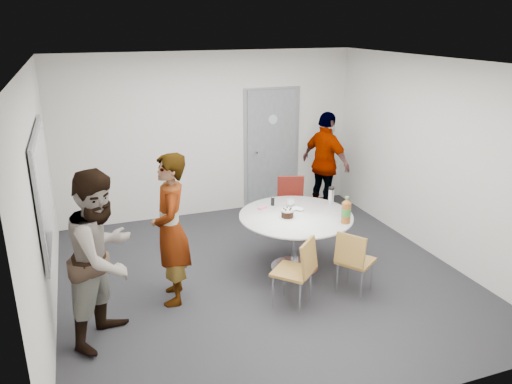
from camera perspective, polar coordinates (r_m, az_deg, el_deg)
name	(u,v)px	position (r m, az deg, el deg)	size (l,w,h in m)	color
floor	(263,277)	(6.55, 0.80, -9.68)	(5.00, 5.00, 0.00)	#232327
ceiling	(264,63)	(5.76, 0.93, 14.58)	(5.00, 5.00, 0.00)	silver
wall_back	(210,135)	(8.33, -5.32, 6.50)	(5.00, 5.00, 0.00)	silver
wall_left	(40,202)	(5.68, -23.45, -1.07)	(5.00, 5.00, 0.00)	silver
wall_right	(434,159)	(7.26, 19.66, 3.59)	(5.00, 5.00, 0.00)	silver
wall_front	(380,270)	(3.96, 14.00, -8.62)	(5.00, 5.00, 0.00)	silver
door	(272,149)	(8.72, 1.80, 4.96)	(1.02, 0.17, 2.12)	slate
whiteboard	(44,187)	(5.83, -23.11, 0.54)	(0.04, 1.90, 1.25)	gray
table	(299,222)	(6.51, 4.90, -3.43)	(1.47, 1.47, 1.11)	white
chair_near_left	(299,267)	(5.71, 4.99, -8.50)	(0.59, 0.59, 0.85)	olive
chair_near_right	(353,258)	(6.06, 11.05, -7.36)	(0.56, 0.55, 0.81)	olive
chair_far	(291,199)	(7.67, 4.01, -0.85)	(0.54, 0.57, 0.89)	maroon
person_main	(171,230)	(5.77, -9.71, -4.26)	(0.65, 0.43, 1.79)	#A5C6EA
person_left	(103,257)	(5.24, -17.07, -7.11)	(0.89, 0.69, 1.82)	white
person_right	(326,163)	(8.48, 7.96, 3.27)	(1.02, 0.42, 1.74)	black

